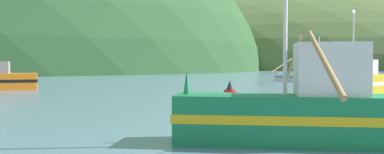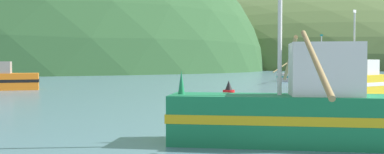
{
  "view_description": "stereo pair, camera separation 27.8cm",
  "coord_description": "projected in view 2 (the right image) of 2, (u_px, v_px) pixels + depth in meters",
  "views": [
    {
      "loc": [
        0.45,
        -2.03,
        2.29
      ],
      "look_at": [
        2.62,
        25.39,
        1.4
      ],
      "focal_mm": 38.94,
      "sensor_mm": 36.0,
      "label": 1
    },
    {
      "loc": [
        0.73,
        -2.05,
        2.29
      ],
      "look_at": [
        2.62,
        25.39,
        1.4
      ],
      "focal_mm": 38.94,
      "sensor_mm": 36.0,
      "label": 2
    }
  ],
  "objects": [
    {
      "name": "fishing_boat_green",
      "position": [
        302.0,
        111.0,
        11.7
      ],
      "size": [
        7.56,
        9.35,
        7.36
      ],
      "rotation": [
        0.0,
        0.0,
        2.94
      ],
      "color": "#197A47",
      "rests_on": "ground"
    },
    {
      "name": "fishing_boat_yellow",
      "position": [
        356.0,
        83.0,
        30.12
      ],
      "size": [
        6.76,
        5.55,
        6.14
      ],
      "rotation": [
        0.0,
        0.0,
        3.74
      ],
      "color": "gold",
      "rests_on": "ground"
    },
    {
      "name": "hill_mid_left",
      "position": [
        328.0,
        68.0,
        211.39
      ],
      "size": [
        219.83,
        175.86,
        75.66
      ],
      "primitive_type": "ellipsoid",
      "color": "#516B38",
      "rests_on": "ground"
    },
    {
      "name": "channel_buoy",
      "position": [
        229.0,
        96.0,
        21.91
      ],
      "size": [
        0.62,
        0.62,
        1.4
      ],
      "color": "red",
      "rests_on": "ground"
    },
    {
      "name": "fishing_boat_white",
      "position": [
        317.0,
        77.0,
        51.16
      ],
      "size": [
        14.48,
        11.97,
        5.84
      ],
      "rotation": [
        0.0,
        0.0,
        5.4
      ],
      "color": "white",
      "rests_on": "ground"
    }
  ]
}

